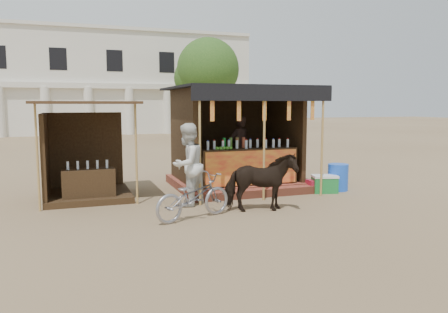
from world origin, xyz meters
TOP-DOWN VIEW (x-y plane):
  - ground at (0.00, 0.00)m, footprint 120.00×120.00m
  - main_stall at (1.01, 3.36)m, footprint 3.60×3.61m
  - secondary_stall at (-3.17, 3.24)m, footprint 2.40×2.40m
  - cow at (0.46, 0.53)m, footprint 1.61×0.94m
  - motorbike at (-1.07, 0.42)m, footprint 1.86×1.17m
  - bystander at (-0.88, 1.62)m, footprint 1.16×1.13m
  - blue_barrel at (3.40, 2.00)m, footprint 0.70×0.70m
  - red_crate at (2.70, 2.00)m, footprint 0.42×0.40m
  - cooler at (2.90, 1.86)m, footprint 0.73×0.60m
  - background_building at (-2.00, 29.94)m, footprint 26.00×7.45m
  - tree at (5.81, 22.14)m, footprint 4.50×4.40m

SIDE VIEW (x-z plane):
  - ground at x=0.00m, z-range 0.00..0.00m
  - red_crate at x=2.70m, z-range 0.00..0.32m
  - cooler at x=2.90m, z-range 0.00..0.46m
  - blue_barrel at x=3.40m, z-range 0.00..0.72m
  - motorbike at x=-1.07m, z-range 0.00..0.92m
  - cow at x=0.46m, z-range 0.00..1.28m
  - secondary_stall at x=-3.17m, z-range -0.34..2.04m
  - bystander at x=-0.88m, z-range 0.00..1.89m
  - main_stall at x=1.01m, z-range -0.36..2.42m
  - background_building at x=-2.00m, z-range -0.11..8.07m
  - tree at x=5.81m, z-range 1.13..8.13m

